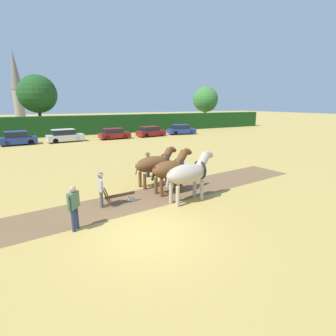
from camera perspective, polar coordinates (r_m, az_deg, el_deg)
The scene contains 18 objects.
ground_plane at distance 9.90m, azimuth -4.41°, elevation -14.31°, with size 240.00×240.00×0.00m, color tan.
plowed_furrow_strip at distance 12.47m, azimuth -14.60°, elevation -8.56°, with size 25.45×2.75×0.01m, color brown.
hedgerow at distance 41.61m, azimuth -23.58°, elevation 8.33°, with size 78.42×1.68×2.88m, color #194719.
tree_center at distance 44.00m, azimuth -26.54°, elevation 14.20°, with size 5.46×5.46×8.71m.
tree_center_right at distance 56.47m, azimuth 8.17°, elevation 14.55°, with size 5.16×5.16×8.02m.
church_spire at distance 84.55m, azimuth -30.13°, elevation 15.50°, with size 2.84×2.84×18.42m.
draft_horse_lead_left at distance 12.59m, azimuth 4.53°, elevation -1.17°, with size 2.95×1.24×2.46m.
draft_horse_lead_right at distance 13.79m, azimuth 0.53°, elevation -0.17°, with size 2.68×1.19×2.40m.
draft_horse_trail_left at distance 15.03m, azimuth -2.86°, elevation 0.90°, with size 2.91×1.22×2.28m.
plow at distance 12.76m, azimuth -9.78°, elevation -6.24°, with size 1.74×0.52×1.13m.
farmer_at_plow at distance 12.34m, azimuth -14.46°, elevation -3.99°, with size 0.42×0.65×1.68m.
farmer_beside_team at distance 16.94m, azimuth -4.43°, elevation 1.09°, with size 0.50×0.45×1.61m.
farmer_onlooker_left at distance 10.39m, azimuth -19.84°, elevation -7.46°, with size 0.49×0.55×1.76m.
parked_car_center_left at distance 34.75m, azimuth -29.90°, elevation 5.61°, with size 3.93×2.12×1.59m.
parked_car_center at distance 34.95m, azimuth -21.56°, elevation 6.52°, with size 4.45×2.13×1.58m.
parked_car_center_right at distance 36.08m, azimuth -11.65°, elevation 7.31°, with size 4.10×1.90×1.44m.
parked_car_right at distance 38.11m, azimuth -3.81°, elevation 7.91°, with size 4.24×2.23×1.45m.
parked_car_far_right at distance 40.85m, azimuth 2.87°, elevation 8.36°, with size 4.43×2.47×1.50m.
Camera 1 is at (-3.45, -8.01, 4.68)m, focal length 28.00 mm.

